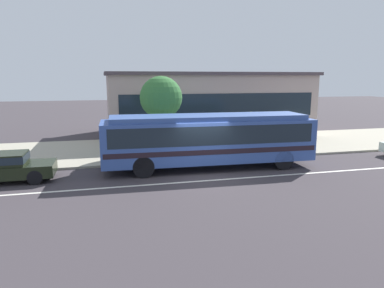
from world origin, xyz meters
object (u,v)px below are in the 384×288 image
object	(u,v)px
pedestrian_walking_along_curb	(137,140)
pedestrian_waiting_near_sign	(135,138)
transit_bus	(209,137)
sedan_behind_bus	(0,166)
street_tree_near_stop	(161,98)
bus_stop_sign	(253,128)

from	to	relation	value
pedestrian_walking_along_curb	pedestrian_waiting_near_sign	bearing A→B (deg)	91.42
transit_bus	pedestrian_walking_along_curb	xyz separation A→B (m)	(-3.38, 2.56, -0.44)
sedan_behind_bus	street_tree_near_stop	size ratio (longest dim) A/B	0.96
pedestrian_waiting_near_sign	bus_stop_sign	bearing A→B (deg)	-15.54
transit_bus	bus_stop_sign	world-z (taller)	transit_bus
sedan_behind_bus	street_tree_near_stop	bearing A→B (deg)	26.56
pedestrian_waiting_near_sign	pedestrian_walking_along_curb	size ratio (longest dim) A/B	0.96
sedan_behind_bus	pedestrian_waiting_near_sign	xyz separation A→B (m)	(6.21, 3.68, 0.39)
pedestrian_walking_along_curb	street_tree_near_stop	distance (m)	2.98
sedan_behind_bus	transit_bus	bearing A→B (deg)	1.02
sedan_behind_bus	bus_stop_sign	xyz separation A→B (m)	(12.71, 1.87, 1.01)
sedan_behind_bus	bus_stop_sign	size ratio (longest dim) A/B	1.74
transit_bus	pedestrian_waiting_near_sign	world-z (taller)	transit_bus
pedestrian_walking_along_curb	street_tree_near_stop	bearing A→B (deg)	36.59
bus_stop_sign	street_tree_near_stop	size ratio (longest dim) A/B	0.56
street_tree_near_stop	transit_bus	bearing A→B (deg)	-64.25
sedan_behind_bus	street_tree_near_stop	xyz separation A→B (m)	(7.81, 3.91, 2.66)
pedestrian_waiting_near_sign	street_tree_near_stop	distance (m)	2.79
bus_stop_sign	street_tree_near_stop	distance (m)	5.56
sedan_behind_bus	bus_stop_sign	world-z (taller)	bus_stop_sign
transit_bus	pedestrian_waiting_near_sign	bearing A→B (deg)	134.18
transit_bus	street_tree_near_stop	xyz separation A→B (m)	(-1.80, 3.73, 1.80)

